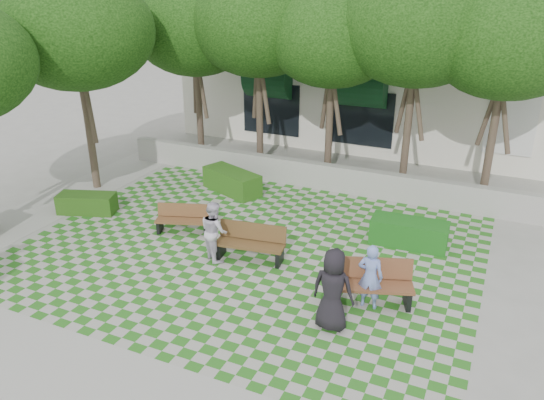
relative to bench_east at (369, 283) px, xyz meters
The scene contains 16 objects.
ground 3.65m from the bench_east, behind, with size 90.00×90.00×0.00m, color gray.
lawn 3.79m from the bench_east, 163.87° to the left, with size 12.00×12.00×0.00m, color #2B721E.
sidewalk_south 5.91m from the bench_east, 127.80° to the right, with size 16.00×2.00×0.01m, color #9E9B93.
sidewalk_west 10.87m from the bench_east, behind, with size 2.00×12.00×0.01m, color #9E9B93.
retaining_wall 7.21m from the bench_east, 120.04° to the left, with size 15.00×0.36×0.90m, color #9E9B93.
bench_east is the anchor object (origin of this frame).
bench_mid 3.41m from the bench_east, 168.26° to the left, with size 1.88×0.86×0.95m.
bench_west 5.98m from the bench_east, 167.31° to the left, with size 1.64×1.00×0.82m.
hedge_east 3.24m from the bench_east, 85.03° to the left, with size 2.07×0.83×0.72m, color #165316.
hedge_midleft 7.61m from the bench_east, 142.47° to the left, with size 2.17×0.87×0.76m, color #245115.
hedge_west 9.44m from the bench_east, behind, with size 1.76×0.70×0.62m, color #214913.
person_blue 0.32m from the bench_east, 70.30° to the right, with size 0.57×0.37×1.55m, color #7D95E4.
person_dark 1.38m from the bench_east, 110.46° to the right, with size 0.90×0.59×1.85m, color black.
person_white 4.23m from the bench_east, behind, with size 0.79×0.61×1.62m, color silver.
tree_row 9.37m from the bench_east, 132.38° to the left, with size 17.70×13.40×7.41m.
building 14.52m from the bench_east, 100.74° to the left, with size 18.00×8.92×5.15m.
Camera 1 is at (5.89, -10.30, 6.93)m, focal length 35.00 mm.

